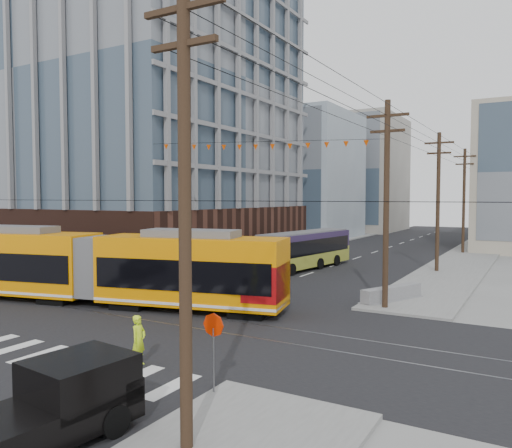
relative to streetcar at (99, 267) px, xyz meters
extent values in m
plane|color=slate|center=(5.85, -4.60, -2.05)|extent=(160.00, 160.00, 0.00)
cube|color=#381E16|center=(-16.15, 18.40, 12.25)|extent=(30.00, 25.00, 28.60)
cube|color=#8C99A5|center=(-11.15, 47.40, 6.95)|extent=(18.00, 16.00, 18.00)
cube|color=gray|center=(-8.15, 67.40, 7.95)|extent=(16.00, 18.00, 20.00)
cylinder|color=black|center=(14.35, -10.60, 3.45)|extent=(0.30, 0.30, 11.00)
cylinder|color=black|center=(14.35, 51.40, 3.45)|extent=(0.30, 0.30, 11.00)
imported|color=#ADAEAE|center=(0.93, 11.19, -1.28)|extent=(2.93, 4.93, 1.53)
imported|color=#BDADAF|center=(0.27, 16.11, -1.35)|extent=(2.37, 4.96, 1.40)
imported|color=#5C5D63|center=(0.63, 20.37, -1.44)|extent=(3.53, 4.86, 1.23)
imported|color=#D6FE1E|center=(9.14, -6.61, -1.15)|extent=(0.50, 0.70, 1.80)
cube|color=gray|center=(14.15, 8.55, -1.60)|extent=(2.79, 4.49, 0.90)
camera|label=1|loc=(21.40, -19.64, 3.93)|focal=35.00mm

